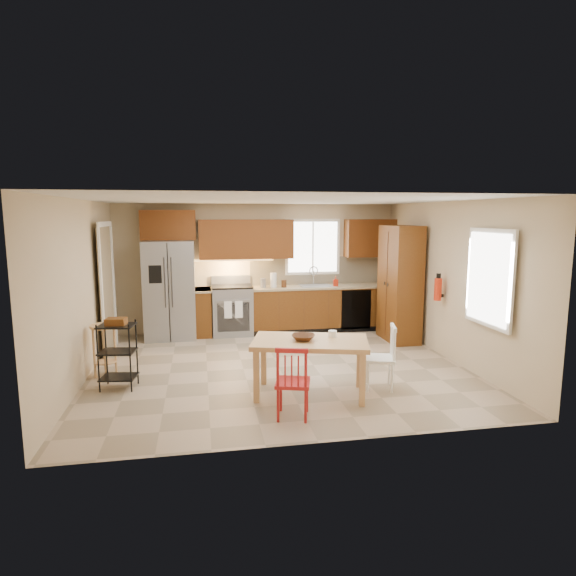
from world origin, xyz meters
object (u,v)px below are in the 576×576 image
(chair_white, at_px, (379,357))
(table_bowl, at_px, (303,341))
(soap_bottle, at_px, (336,281))
(bar_stool, at_px, (105,351))
(utility_cart, at_px, (118,355))
(chair_red, at_px, (293,381))
(refrigerator, at_px, (170,290))
(table_jar, at_px, (332,335))
(range_stove, at_px, (232,311))
(fire_extinguisher, at_px, (438,289))
(dining_table, at_px, (310,368))
(pantry, at_px, (400,284))

(chair_white, height_order, table_bowl, chair_white)
(soap_bottle, xyz_separation_m, bar_stool, (-3.98, -2.08, -0.62))
(utility_cart, bearing_deg, chair_white, -1.91)
(chair_red, bearing_deg, refrigerator, 127.03)
(refrigerator, relative_size, chair_white, 2.14)
(refrigerator, distance_m, table_jar, 3.91)
(range_stove, bearing_deg, fire_extinguisher, -32.62)
(soap_bottle, height_order, bar_stool, soap_bottle)
(dining_table, distance_m, chair_white, 0.95)
(pantry, height_order, fire_extinguisher, pantry)
(table_bowl, xyz_separation_m, table_jar, (0.41, 0.09, 0.03))
(soap_bottle, distance_m, chair_white, 3.29)
(bar_stool, distance_m, utility_cart, 0.58)
(bar_stool, bearing_deg, table_bowl, -20.34)
(bar_stool, bearing_deg, range_stove, 52.11)
(pantry, bearing_deg, chair_white, -118.60)
(chair_red, distance_m, utility_cart, 2.49)
(range_stove, height_order, bar_stool, range_stove)
(refrigerator, distance_m, range_stove, 1.24)
(refrigerator, relative_size, table_jar, 15.91)
(chair_red, bearing_deg, chair_white, 43.72)
(pantry, bearing_deg, dining_table, -133.05)
(soap_bottle, xyz_separation_m, fire_extinguisher, (1.15, -1.95, 0.10))
(chair_white, bearing_deg, soap_bottle, 9.81)
(soap_bottle, height_order, chair_white, soap_bottle)
(dining_table, xyz_separation_m, chair_red, (-0.35, -0.65, 0.07))
(pantry, relative_size, dining_table, 1.45)
(chair_red, distance_m, table_bowl, 0.76)
(table_jar, distance_m, utility_cart, 2.85)
(fire_extinguisher, xyz_separation_m, table_bowl, (-2.51, -1.32, -0.39))
(range_stove, distance_m, table_jar, 3.45)
(pantry, bearing_deg, soap_bottle, 136.55)
(refrigerator, distance_m, chair_red, 4.27)
(table_bowl, relative_size, bar_stool, 0.39)
(table_bowl, bearing_deg, dining_table, 0.00)
(utility_cart, bearing_deg, refrigerator, 86.99)
(dining_table, distance_m, table_bowl, 0.37)
(chair_red, xyz_separation_m, utility_cart, (-2.10, 1.33, 0.03))
(fire_extinguisher, relative_size, table_jar, 3.15)
(table_bowl, relative_size, utility_cart, 0.32)
(refrigerator, relative_size, range_stove, 1.98)
(chair_white, bearing_deg, pantry, -13.19)
(bar_stool, bearing_deg, pantry, 17.59)
(soap_bottle, bearing_deg, dining_table, -111.15)
(fire_extinguisher, relative_size, table_bowl, 1.23)
(bar_stool, bearing_deg, chair_red, -33.82)
(chair_white, xyz_separation_m, bar_stool, (-3.66, 1.15, -0.05))
(bar_stool, bearing_deg, table_jar, -15.88)
(table_bowl, bearing_deg, table_jar, 12.53)
(chair_white, height_order, bar_stool, chair_white)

